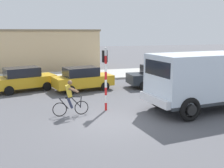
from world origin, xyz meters
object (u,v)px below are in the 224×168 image
at_px(truck_foreground, 200,78).
at_px(car_red_near, 83,79).
at_px(car_white_mid, 24,79).
at_px(cyclist, 70,98).
at_px(car_far_side, 156,76).
at_px(traffic_light_pole, 105,70).

bearing_deg(truck_foreground, car_red_near, 126.90).
bearing_deg(car_white_mid, truck_foreground, -40.77).
xyz_separation_m(cyclist, car_red_near, (1.64, 5.36, -0.05)).
height_order(truck_foreground, car_white_mid, truck_foreground).
bearing_deg(cyclist, car_red_near, 73.00).
relative_size(cyclist, car_far_side, 0.43).
xyz_separation_m(truck_foreground, car_far_side, (0.54, 6.02, -0.85)).
xyz_separation_m(cyclist, car_far_side, (6.97, 4.99, -0.05)).
distance_m(cyclist, car_far_side, 8.58).
bearing_deg(traffic_light_pole, truck_foreground, -17.31).
relative_size(car_red_near, car_far_side, 1.05).
relative_size(truck_foreground, cyclist, 3.26).
distance_m(car_red_near, car_white_mid, 3.96).
bearing_deg(truck_foreground, cyclist, 170.94).
bearing_deg(car_far_side, cyclist, -144.42).
relative_size(truck_foreground, car_far_side, 1.39).
height_order(cyclist, car_red_near, cyclist).
bearing_deg(car_white_mid, car_far_side, -8.78).
height_order(truck_foreground, traffic_light_pole, traffic_light_pole).
relative_size(truck_foreground, traffic_light_pole, 1.76).
bearing_deg(car_far_side, car_white_mid, 171.22).
distance_m(car_white_mid, car_far_side, 9.27).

